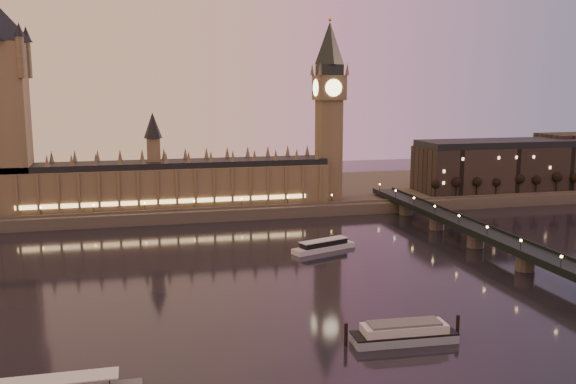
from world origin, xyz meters
name	(u,v)px	position (x,y,z in m)	size (l,w,h in m)	color
ground	(288,273)	(0.00, 0.00, 0.00)	(700.00, 700.00, 0.00)	black
far_embankment	(272,194)	(30.00, 165.00, 3.00)	(560.00, 130.00, 6.00)	#423D35
palace_of_westminster	(165,178)	(-40.12, 120.99, 21.71)	(180.00, 26.62, 52.00)	brown
victoria_tower	(4,98)	(-120.00, 121.00, 65.79)	(31.68, 31.68, 118.00)	brown
big_ben	(329,100)	(53.99, 120.99, 63.95)	(17.68, 17.68, 104.00)	brown
westminster_bridge	(498,245)	(91.61, 0.00, 5.52)	(13.20, 260.00, 15.30)	black
city_block	(530,163)	(194.94, 130.93, 22.24)	(155.00, 45.00, 34.00)	black
bare_tree_0	(438,184)	(118.21, 109.00, 14.62)	(5.68, 5.68, 11.56)	black
bare_tree_1	(458,183)	(131.54, 109.00, 14.62)	(5.68, 5.68, 11.56)	black
bare_tree_2	(478,182)	(144.86, 109.00, 14.62)	(5.68, 5.68, 11.56)	black
bare_tree_3	(498,181)	(158.19, 109.00, 14.62)	(5.68, 5.68, 11.56)	black
bare_tree_4	(517,181)	(171.52, 109.00, 14.62)	(5.68, 5.68, 11.56)	black
bare_tree_5	(536,180)	(184.85, 109.00, 14.62)	(5.68, 5.68, 11.56)	black
bare_tree_6	(555,179)	(198.17, 109.00, 14.62)	(5.68, 5.68, 11.56)	black
bare_tree_7	(573,178)	(211.50, 109.00, 14.62)	(5.68, 5.68, 11.56)	black
cruise_boat_a	(324,246)	(23.54, 29.87, 2.17)	(31.17, 17.02, 4.92)	silver
moored_barge	(404,333)	(15.89, -73.87, 2.70)	(34.88, 9.99, 6.40)	#8596AA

